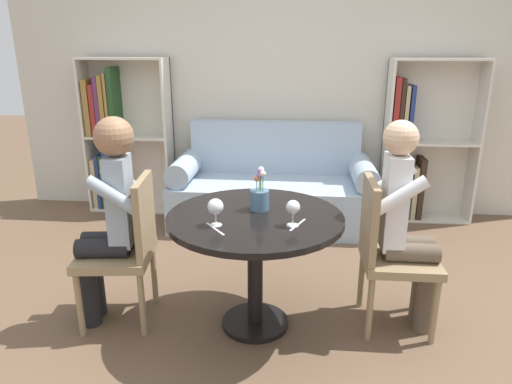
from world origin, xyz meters
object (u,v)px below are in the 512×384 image
at_px(chair_left, 127,244).
at_px(bookshelf_right, 416,152).
at_px(bookshelf_left, 118,139).
at_px(wine_glass_right, 293,208).
at_px(person_right, 406,224).
at_px(wine_glass_left, 216,207).
at_px(chair_right, 388,248).
at_px(couch, 273,191).
at_px(person_left, 109,215).
at_px(flower_vase, 260,196).

bearing_deg(chair_left, bookshelf_right, 126.32).
xyz_separation_m(bookshelf_left, wine_glass_right, (1.78, -2.10, 0.09)).
distance_m(person_right, wine_glass_right, 0.70).
relative_size(person_right, wine_glass_left, 8.38).
relative_size(bookshelf_right, chair_right, 1.67).
distance_m(couch, chair_right, 1.78).
distance_m(person_left, person_right, 1.70).
bearing_deg(wine_glass_left, wine_glass_right, 4.88).
distance_m(chair_left, person_right, 1.62).
distance_m(wine_glass_left, wine_glass_right, 0.40).
bearing_deg(bookshelf_right, wine_glass_right, -118.08).
height_order(bookshelf_right, chair_right, bookshelf_right).
xyz_separation_m(couch, person_right, (0.85, -1.60, 0.34)).
height_order(bookshelf_right, flower_vase, bookshelf_right).
relative_size(bookshelf_right, wine_glass_right, 10.66).
distance_m(bookshelf_left, wine_glass_right, 2.75).
relative_size(person_left, wine_glass_left, 8.46).
bearing_deg(wine_glass_left, bookshelf_right, 54.48).
bearing_deg(bookshelf_right, chair_left, -136.88).
distance_m(bookshelf_right, wine_glass_right, 2.38).
bearing_deg(person_right, bookshelf_left, 51.76).
bearing_deg(person_left, wine_glass_left, 69.87).
xyz_separation_m(bookshelf_right, person_right, (-0.48, -1.87, -0.00)).
bearing_deg(bookshelf_left, chair_right, -38.67).
height_order(couch, chair_left, couch).
xyz_separation_m(chair_right, wine_glass_right, (-0.55, -0.23, 0.31)).
bearing_deg(chair_right, flower_vase, 89.17).
height_order(bookshelf_right, person_left, bookshelf_right).
xyz_separation_m(bookshelf_left, person_right, (2.42, -1.86, -0.07)).
bearing_deg(chair_left, couch, 149.00).
height_order(person_right, wine_glass_left, person_right).
distance_m(bookshelf_right, wine_glass_left, 2.62).
relative_size(bookshelf_right, chair_left, 1.67).
distance_m(couch, wine_glass_left, 1.94).
height_order(couch, person_left, person_left).
bearing_deg(wine_glass_left, couch, 84.16).
bearing_deg(wine_glass_right, bookshelf_left, 130.39).
bearing_deg(bookshelf_left, flower_vase, -49.59).
bearing_deg(chair_left, chair_right, 86.63).
xyz_separation_m(chair_left, wine_glass_left, (0.57, -0.17, 0.31)).
distance_m(bookshelf_left, chair_left, 2.13).
xyz_separation_m(chair_left, chair_right, (1.52, 0.09, 0.00)).
bearing_deg(person_right, wine_glass_left, 103.63).
relative_size(couch, wine_glass_left, 12.46).
distance_m(bookshelf_right, person_right, 1.93).
bearing_deg(chair_right, person_right, -89.57).
relative_size(chair_right, flower_vase, 3.54).
bearing_deg(chair_right, bookshelf_left, 50.68).
relative_size(couch, bookshelf_left, 1.22).
bearing_deg(flower_vase, wine_glass_right, -49.77).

